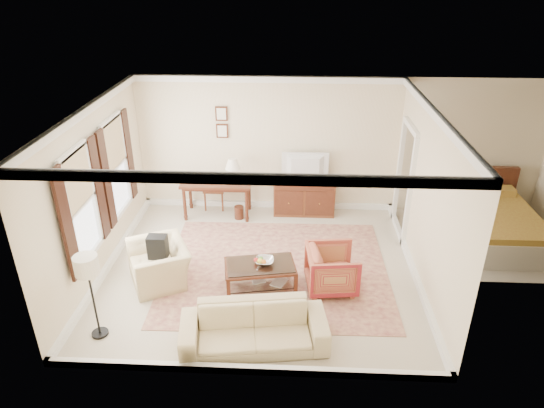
# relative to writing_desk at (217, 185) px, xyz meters

# --- Properties ---
(room_shell) EXTENTS (5.51, 5.01, 2.91)m
(room_shell) POSITION_rel_writing_desk_xyz_m (1.05, -2.03, 1.78)
(room_shell) COLOR beige
(room_shell) RESTS_ON ground
(annex_bedroom) EXTENTS (3.00, 2.70, 2.90)m
(annex_bedroom) POSITION_rel_writing_desk_xyz_m (5.54, -0.88, -0.35)
(annex_bedroom) COLOR beige
(annex_bedroom) RESTS_ON ground
(window_front) EXTENTS (0.12, 1.56, 1.80)m
(window_front) POSITION_rel_writing_desk_xyz_m (-1.65, -2.73, 0.86)
(window_front) COLOR #CCB284
(window_front) RESTS_ON room_shell
(window_rear) EXTENTS (0.12, 1.56, 1.80)m
(window_rear) POSITION_rel_writing_desk_xyz_m (-1.65, -1.13, 0.86)
(window_rear) COLOR #CCB284
(window_rear) RESTS_ON room_shell
(doorway) EXTENTS (0.10, 1.12, 2.25)m
(doorway) POSITION_rel_writing_desk_xyz_m (3.76, -0.53, 0.38)
(doorway) COLOR white
(doorway) RESTS_ON room_shell
(rug) EXTENTS (3.97, 3.41, 0.01)m
(rug) POSITION_rel_writing_desk_xyz_m (1.34, -2.04, -0.69)
(rug) COLOR maroon
(rug) RESTS_ON room_shell
(writing_desk) EXTENTS (1.46, 0.73, 0.80)m
(writing_desk) POSITION_rel_writing_desk_xyz_m (0.00, 0.00, 0.00)
(writing_desk) COLOR #4D2316
(writing_desk) RESTS_ON room_shell
(desk_chair) EXTENTS (0.51, 0.51, 1.05)m
(desk_chair) POSITION_rel_writing_desk_xyz_m (-0.12, 0.35, -0.17)
(desk_chair) COLOR brown
(desk_chair) RESTS_ON room_shell
(desk_lamp) EXTENTS (0.32, 0.32, 0.50)m
(desk_lamp) POSITION_rel_writing_desk_xyz_m (0.35, 0.00, 0.36)
(desk_lamp) COLOR silver
(desk_lamp) RESTS_ON writing_desk
(framed_prints) EXTENTS (0.25, 0.04, 0.68)m
(framed_prints) POSITION_rel_writing_desk_xyz_m (0.10, 0.44, 1.25)
(framed_prints) COLOR #4D2316
(framed_prints) RESTS_ON room_shell
(sideboard) EXTENTS (1.30, 0.50, 0.80)m
(sideboard) POSITION_rel_writing_desk_xyz_m (1.85, 0.19, -0.29)
(sideboard) COLOR brown
(sideboard) RESTS_ON room_shell
(tv) EXTENTS (0.94, 0.54, 0.12)m
(tv) POSITION_rel_writing_desk_xyz_m (1.85, 0.17, 0.58)
(tv) COLOR black
(tv) RESTS_ON sideboard
(coffee_table) EXTENTS (1.25, 0.87, 0.49)m
(coffee_table) POSITION_rel_writing_desk_xyz_m (1.10, -2.62, -0.32)
(coffee_table) COLOR #4D2316
(coffee_table) RESTS_ON room_shell
(fruit_bowl) EXTENTS (0.42, 0.42, 0.10)m
(fruit_bowl) POSITION_rel_writing_desk_xyz_m (1.18, -2.58, -0.15)
(fruit_bowl) COLOR silver
(fruit_bowl) RESTS_ON coffee_table
(book_a) EXTENTS (0.28, 0.12, 0.38)m
(book_a) POSITION_rel_writing_desk_xyz_m (0.95, -2.63, -0.50)
(book_a) COLOR brown
(book_a) RESTS_ON coffee_table
(book_b) EXTENTS (0.26, 0.14, 0.38)m
(book_b) POSITION_rel_writing_desk_xyz_m (1.32, -2.63, -0.51)
(book_b) COLOR brown
(book_b) RESTS_ON coffee_table
(striped_armchair) EXTENTS (0.84, 0.88, 0.83)m
(striped_armchair) POSITION_rel_writing_desk_xyz_m (2.29, -2.54, -0.28)
(striped_armchair) COLOR maroon
(striped_armchair) RESTS_ON room_shell
(club_armchair) EXTENTS (1.08, 1.24, 0.92)m
(club_armchair) POSITION_rel_writing_desk_xyz_m (-0.62, -2.48, -0.23)
(club_armchair) COLOR #D1B68D
(club_armchair) RESTS_ON room_shell
(backpack) EXTENTS (0.30, 0.37, 0.40)m
(backpack) POSITION_rel_writing_desk_xyz_m (-0.62, -2.45, 0.01)
(backpack) COLOR black
(backpack) RESTS_ON club_armchair
(sofa) EXTENTS (2.13, 0.88, 0.81)m
(sofa) POSITION_rel_writing_desk_xyz_m (1.11, -3.95, -0.29)
(sofa) COLOR #D1B68D
(sofa) RESTS_ON room_shell
(floor_lamp) EXTENTS (0.33, 0.33, 1.36)m
(floor_lamp) POSITION_rel_writing_desk_xyz_m (-1.18, -3.86, 0.43)
(floor_lamp) COLOR black
(floor_lamp) RESTS_ON room_shell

